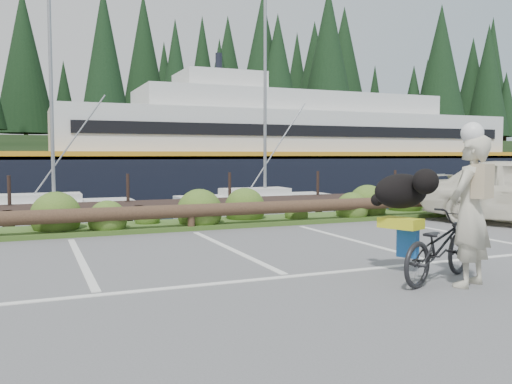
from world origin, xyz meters
TOP-DOWN VIEW (x-y plane):
  - ground at (0.00, 0.00)m, footprint 72.00×72.00m
  - harbor_backdrop at (0.39, 78.47)m, footprint 170.00×160.00m
  - vegetation_strip at (0.00, 5.30)m, footprint 34.00×1.60m
  - log_rail at (0.00, 4.60)m, footprint 32.00×0.30m
  - bicycle at (1.77, -1.39)m, footprint 1.91×1.27m
  - cyclist at (1.93, -1.78)m, footprint 0.84×0.71m
  - dog at (1.55, -0.85)m, footprint 0.72×0.96m

SIDE VIEW (x-z plane):
  - harbor_backdrop at x=0.39m, z-range -15.00..15.00m
  - ground at x=0.00m, z-range 0.00..0.00m
  - log_rail at x=0.00m, z-range -0.30..0.30m
  - vegetation_strip at x=0.00m, z-range 0.00..0.10m
  - bicycle at x=1.77m, z-range 0.00..0.95m
  - cyclist at x=1.93m, z-range 0.00..1.97m
  - dog at x=1.55m, z-range 0.95..1.45m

